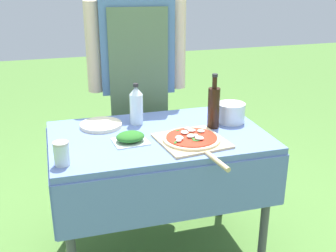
{
  "coord_description": "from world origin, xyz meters",
  "views": [
    {
      "loc": [
        -0.53,
        -2.02,
        1.62
      ],
      "look_at": [
        0.05,
        0.0,
        0.81
      ],
      "focal_mm": 45.0,
      "sensor_mm": 36.0,
      "label": 1
    }
  ],
  "objects_px": {
    "sauce_jar": "(62,155)",
    "water_bottle": "(136,105)",
    "pizza_on_peel": "(192,140)",
    "herb_container": "(130,137)",
    "prep_table": "(158,152)",
    "mixing_tub": "(231,113)",
    "oil_bottle": "(214,107)",
    "person_cook": "(137,67)",
    "plate_stack": "(101,125)"
  },
  "relations": [
    {
      "from": "person_cook",
      "to": "oil_bottle",
      "type": "distance_m",
      "value": 0.67
    },
    {
      "from": "oil_bottle",
      "to": "water_bottle",
      "type": "bearing_deg",
      "value": 155.61
    },
    {
      "from": "herb_container",
      "to": "plate_stack",
      "type": "xyz_separation_m",
      "value": [
        -0.11,
        0.26,
        -0.02
      ]
    },
    {
      "from": "plate_stack",
      "to": "sauce_jar",
      "type": "distance_m",
      "value": 0.49
    },
    {
      "from": "oil_bottle",
      "to": "mixing_tub",
      "type": "xyz_separation_m",
      "value": [
        0.13,
        0.05,
        -0.07
      ]
    },
    {
      "from": "person_cook",
      "to": "mixing_tub",
      "type": "distance_m",
      "value": 0.71
    },
    {
      "from": "plate_stack",
      "to": "herb_container",
      "type": "bearing_deg",
      "value": -66.32
    },
    {
      "from": "sauce_jar",
      "to": "person_cook",
      "type": "bearing_deg",
      "value": 57.83
    },
    {
      "from": "mixing_tub",
      "to": "sauce_jar",
      "type": "relative_size",
      "value": 1.43
    },
    {
      "from": "pizza_on_peel",
      "to": "sauce_jar",
      "type": "bearing_deg",
      "value": 179.22
    },
    {
      "from": "oil_bottle",
      "to": "herb_container",
      "type": "xyz_separation_m",
      "value": [
        -0.48,
        -0.08,
        -0.1
      ]
    },
    {
      "from": "oil_bottle",
      "to": "herb_container",
      "type": "distance_m",
      "value": 0.5
    },
    {
      "from": "person_cook",
      "to": "plate_stack",
      "type": "height_order",
      "value": "person_cook"
    },
    {
      "from": "herb_container",
      "to": "mixing_tub",
      "type": "bearing_deg",
      "value": 12.18
    },
    {
      "from": "oil_bottle",
      "to": "water_bottle",
      "type": "height_order",
      "value": "oil_bottle"
    },
    {
      "from": "pizza_on_peel",
      "to": "herb_container",
      "type": "xyz_separation_m",
      "value": [
        -0.3,
        0.09,
        0.01
      ]
    },
    {
      "from": "person_cook",
      "to": "prep_table",
      "type": "bearing_deg",
      "value": 93.99
    },
    {
      "from": "oil_bottle",
      "to": "sauce_jar",
      "type": "height_order",
      "value": "oil_bottle"
    },
    {
      "from": "herb_container",
      "to": "mixing_tub",
      "type": "height_order",
      "value": "mixing_tub"
    },
    {
      "from": "person_cook",
      "to": "pizza_on_peel",
      "type": "bearing_deg",
      "value": 104.54
    },
    {
      "from": "herb_container",
      "to": "mixing_tub",
      "type": "relative_size",
      "value": 1.17
    },
    {
      "from": "oil_bottle",
      "to": "mixing_tub",
      "type": "relative_size",
      "value": 1.92
    },
    {
      "from": "prep_table",
      "to": "water_bottle",
      "type": "distance_m",
      "value": 0.3
    },
    {
      "from": "herb_container",
      "to": "pizza_on_peel",
      "type": "bearing_deg",
      "value": -17.17
    },
    {
      "from": "pizza_on_peel",
      "to": "mixing_tub",
      "type": "bearing_deg",
      "value": 28.12
    },
    {
      "from": "prep_table",
      "to": "mixing_tub",
      "type": "distance_m",
      "value": 0.48
    },
    {
      "from": "sauce_jar",
      "to": "water_bottle",
      "type": "bearing_deg",
      "value": 44.61
    },
    {
      "from": "herb_container",
      "to": "oil_bottle",
      "type": "bearing_deg",
      "value": 9.2
    },
    {
      "from": "person_cook",
      "to": "mixing_tub",
      "type": "height_order",
      "value": "person_cook"
    },
    {
      "from": "pizza_on_peel",
      "to": "sauce_jar",
      "type": "relative_size",
      "value": 4.84
    },
    {
      "from": "water_bottle",
      "to": "mixing_tub",
      "type": "bearing_deg",
      "value": -13.34
    },
    {
      "from": "person_cook",
      "to": "herb_container",
      "type": "distance_m",
      "value": 0.73
    },
    {
      "from": "prep_table",
      "to": "person_cook",
      "type": "height_order",
      "value": "person_cook"
    },
    {
      "from": "prep_table",
      "to": "herb_container",
      "type": "distance_m",
      "value": 0.22
    },
    {
      "from": "water_bottle",
      "to": "mixing_tub",
      "type": "relative_size",
      "value": 1.48
    },
    {
      "from": "oil_bottle",
      "to": "prep_table",
      "type": "bearing_deg",
      "value": -178.06
    },
    {
      "from": "oil_bottle",
      "to": "person_cook",
      "type": "bearing_deg",
      "value": 116.4
    },
    {
      "from": "person_cook",
      "to": "herb_container",
      "type": "xyz_separation_m",
      "value": [
        -0.19,
        -0.67,
        -0.2
      ]
    },
    {
      "from": "person_cook",
      "to": "mixing_tub",
      "type": "bearing_deg",
      "value": 134.21
    },
    {
      "from": "water_bottle",
      "to": "herb_container",
      "type": "bearing_deg",
      "value": -108.94
    },
    {
      "from": "pizza_on_peel",
      "to": "mixing_tub",
      "type": "distance_m",
      "value": 0.39
    },
    {
      "from": "mixing_tub",
      "to": "oil_bottle",
      "type": "bearing_deg",
      "value": -157.47
    },
    {
      "from": "water_bottle",
      "to": "sauce_jar",
      "type": "bearing_deg",
      "value": -135.39
    },
    {
      "from": "person_cook",
      "to": "plate_stack",
      "type": "relative_size",
      "value": 7.25
    },
    {
      "from": "pizza_on_peel",
      "to": "mixing_tub",
      "type": "relative_size",
      "value": 3.39
    },
    {
      "from": "water_bottle",
      "to": "mixing_tub",
      "type": "distance_m",
      "value": 0.54
    },
    {
      "from": "oil_bottle",
      "to": "sauce_jar",
      "type": "relative_size",
      "value": 2.74
    },
    {
      "from": "water_bottle",
      "to": "plate_stack",
      "type": "xyz_separation_m",
      "value": [
        -0.2,
        0.0,
        -0.1
      ]
    },
    {
      "from": "sauce_jar",
      "to": "plate_stack",
      "type": "bearing_deg",
      "value": 61.88
    },
    {
      "from": "oil_bottle",
      "to": "mixing_tub",
      "type": "height_order",
      "value": "oil_bottle"
    }
  ]
}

